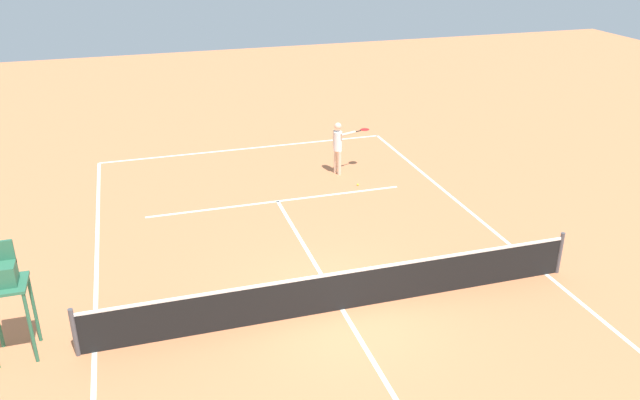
# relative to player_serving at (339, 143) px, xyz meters

# --- Properties ---
(ground_plane) EXTENTS (60.00, 60.00, 0.00)m
(ground_plane) POSITION_rel_player_serving_xyz_m (2.49, 7.70, -1.06)
(ground_plane) COLOR #D37A4C
(court_lines) EXTENTS (10.49, 22.18, 0.01)m
(court_lines) POSITION_rel_player_serving_xyz_m (2.49, 7.70, -1.06)
(court_lines) COLOR white
(court_lines) RESTS_ON ground
(tennis_net) EXTENTS (11.09, 0.10, 1.07)m
(tennis_net) POSITION_rel_player_serving_xyz_m (2.49, 7.70, -0.56)
(tennis_net) COLOR #4C4C51
(tennis_net) RESTS_ON ground
(player_serving) EXTENTS (1.33, 0.57, 1.77)m
(player_serving) POSITION_rel_player_serving_xyz_m (0.00, 0.00, 0.00)
(player_serving) COLOR beige
(player_serving) RESTS_ON ground
(tennis_ball) EXTENTS (0.07, 0.07, 0.07)m
(tennis_ball) POSITION_rel_player_serving_xyz_m (-0.25, 1.19, -1.02)
(tennis_ball) COLOR #CCE033
(tennis_ball) RESTS_ON ground
(umpire_chair) EXTENTS (0.80, 0.80, 2.41)m
(umpire_chair) POSITION_rel_player_serving_xyz_m (9.08, 7.31, 0.55)
(umpire_chair) COLOR #2D6B4C
(umpire_chair) RESTS_ON ground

